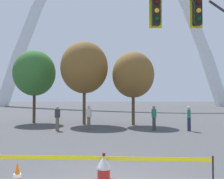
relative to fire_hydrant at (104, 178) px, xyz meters
The scene contains 11 objects.
fire_hydrant is the anchor object (origin of this frame).
caution_tape_barrier 0.43m from the fire_hydrant, behind, with size 5.23×0.35×0.95m.
traffic_cone_by_hydrant 1.95m from the fire_hydrant, 169.50° to the left, with size 0.36×0.36×0.73m.
monument_arch 58.22m from the fire_hydrant, 89.74° to the left, with size 55.80×2.23×47.00m.
tree_far_left 17.29m from the fire_hydrant, 112.30° to the left, with size 3.51×3.51×6.15m.
tree_left_mid 15.18m from the fire_hydrant, 98.06° to the left, with size 3.79×3.79×6.63m.
tree_center_left 14.50m from the fire_hydrant, 82.57° to the left, with size 3.26×3.26×5.71m.
pedestrian_walking_left 11.33m from the fire_hydrant, 107.29° to the left, with size 0.38×0.29×1.59m.
pedestrian_standing_center 11.32m from the fire_hydrant, 75.10° to the left, with size 0.27×0.37×1.59m.
pedestrian_walking_right 11.72m from the fire_hydrant, 64.32° to the left, with size 0.29×0.38×1.59m.
pedestrian_near_trees 11.43m from the fire_hydrant, 96.95° to the left, with size 0.39×0.34×1.59m.
Camera 1 is at (-0.07, -6.18, 2.13)m, focal length 39.39 mm.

